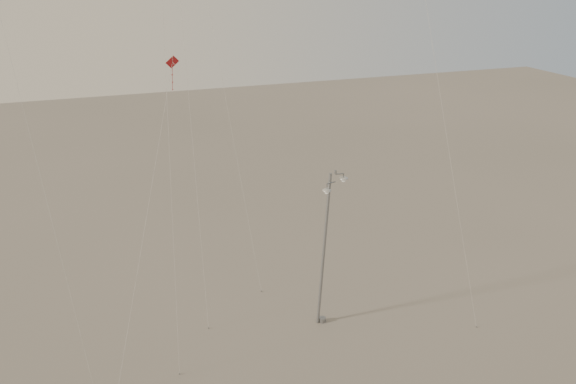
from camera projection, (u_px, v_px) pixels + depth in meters
name	position (u px, v px, depth m)	size (l,w,h in m)	color
street_lamp	(326.00, 245.00, 37.82)	(1.78, 0.65, 9.80)	gray
kite_3	(160.00, 140.00, 33.43)	(6.43, 11.11, 16.20)	maroon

